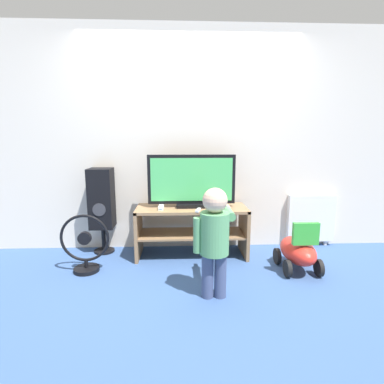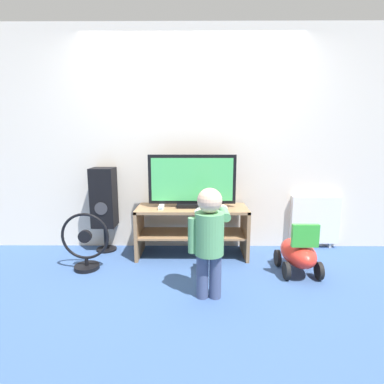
{
  "view_description": "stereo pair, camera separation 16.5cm",
  "coord_description": "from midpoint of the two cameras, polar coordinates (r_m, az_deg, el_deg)",
  "views": [
    {
      "loc": [
        -0.14,
        -3.04,
        1.34
      ],
      "look_at": [
        0.0,
        0.14,
        0.76
      ],
      "focal_mm": 28.0,
      "sensor_mm": 36.0,
      "label": 1
    },
    {
      "loc": [
        0.02,
        -3.04,
        1.34
      ],
      "look_at": [
        0.0,
        0.14,
        0.76
      ],
      "focal_mm": 28.0,
      "sensor_mm": 36.0,
      "label": 2
    }
  ],
  "objects": [
    {
      "name": "television",
      "position": [
        3.34,
        -1.5,
        2.0
      ],
      "size": [
        0.97,
        0.2,
        0.59
      ],
      "color": "black",
      "rests_on": "tv_stand"
    },
    {
      "name": "child",
      "position": [
        2.49,
        2.44,
        -7.98
      ],
      "size": [
        0.36,
        0.52,
        0.94
      ],
      "color": "#3F4C72",
      "rests_on": "ground_plane"
    },
    {
      "name": "ground_plane",
      "position": [
        3.32,
        -1.35,
        -13.41
      ],
      "size": [
        16.0,
        16.0,
        0.0
      ],
      "primitive_type": "plane",
      "color": "#38568C"
    },
    {
      "name": "remote_primary",
      "position": [
        3.21,
        3.95,
        -3.39
      ],
      "size": [
        0.09,
        0.13,
        0.03
      ],
      "color": "white",
      "rests_on": "tv_stand"
    },
    {
      "name": "game_console",
      "position": [
        3.32,
        -7.3,
        -2.89
      ],
      "size": [
        0.06,
        0.19,
        0.04
      ],
      "color": "white",
      "rests_on": "tv_stand"
    },
    {
      "name": "wall_back",
      "position": [
        3.6,
        -1.63,
        9.74
      ],
      "size": [
        10.0,
        0.06,
        2.6
      ],
      "color": "silver",
      "rests_on": "ground_plane"
    },
    {
      "name": "speaker_tower",
      "position": [
        3.62,
        -18.08,
        -1.5
      ],
      "size": [
        0.26,
        0.27,
        0.99
      ],
      "color": "black",
      "rests_on": "ground_plane"
    },
    {
      "name": "ride_on_toy",
      "position": [
        3.24,
        18.17,
        -10.58
      ],
      "size": [
        0.35,
        0.57,
        0.54
      ],
      "color": "red",
      "rests_on": "ground_plane"
    },
    {
      "name": "tv_stand",
      "position": [
        3.42,
        -1.46,
        -6.05
      ],
      "size": [
        1.24,
        0.48,
        0.56
      ],
      "color": "#93704C",
      "rests_on": "ground_plane"
    },
    {
      "name": "radiator",
      "position": [
        3.98,
        20.59,
        -4.71
      ],
      "size": [
        0.58,
        0.08,
        0.64
      ],
      "color": "white",
      "rests_on": "ground_plane"
    },
    {
      "name": "floor_fan",
      "position": [
        3.25,
        -21.08,
        -9.65
      ],
      "size": [
        0.49,
        0.25,
        0.59
      ],
      "color": "black",
      "rests_on": "ground_plane"
    },
    {
      "name": "remote_secondary",
      "position": [
        3.19,
        -0.31,
        -3.46
      ],
      "size": [
        0.07,
        0.13,
        0.03
      ],
      "color": "white",
      "rests_on": "tv_stand"
    }
  ]
}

